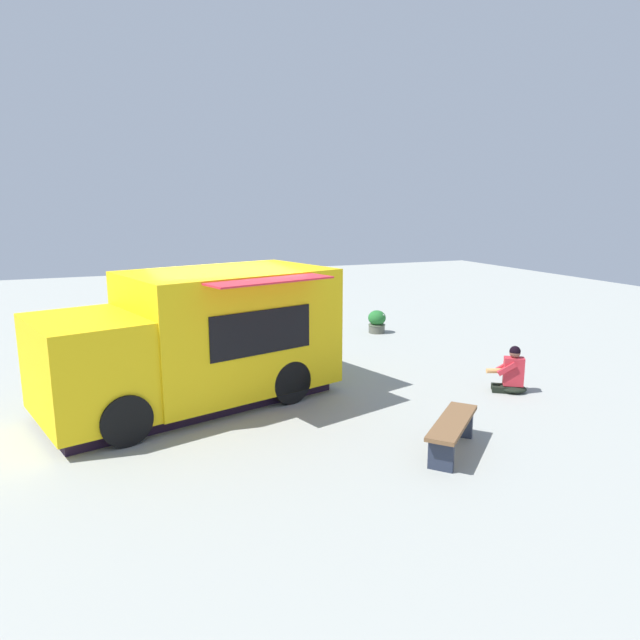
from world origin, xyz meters
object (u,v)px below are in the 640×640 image
at_px(food_truck, 199,342).
at_px(plaza_bench, 452,428).
at_px(person_customer, 511,374).
at_px(planter_flowering_far, 78,333).
at_px(planter_flowering_near, 377,321).

distance_m(food_truck, plaza_bench, 4.61).
height_order(food_truck, plaza_bench, food_truck).
relative_size(person_customer, planter_flowering_far, 1.23).
relative_size(planter_flowering_near, plaza_bench, 0.44).
xyz_separation_m(food_truck, person_customer, (5.56, -1.65, -0.77)).
xyz_separation_m(person_customer, planter_flowering_far, (-7.64, 6.66, 0.05)).
bearing_deg(plaza_bench, planter_flowering_near, 70.07).
height_order(person_customer, planter_flowering_far, person_customer).
bearing_deg(food_truck, plaza_bench, -49.82).
distance_m(food_truck, person_customer, 5.85).
distance_m(planter_flowering_near, plaza_bench, 7.76).
height_order(food_truck, person_customer, food_truck).
height_order(food_truck, planter_flowering_near, food_truck).
height_order(person_customer, plaza_bench, person_customer).
bearing_deg(planter_flowering_far, plaza_bench, -59.41).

